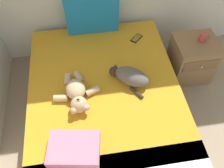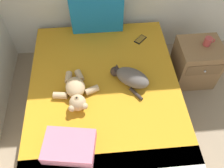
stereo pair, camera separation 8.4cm
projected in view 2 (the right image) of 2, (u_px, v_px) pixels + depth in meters
bed at (105, 101)px, 2.45m from camera, size 1.52×1.92×0.48m
patterned_cushion at (97, 12)px, 2.58m from camera, size 0.58×0.14×0.47m
cat at (131, 77)px, 2.24m from camera, size 0.40×0.40×0.15m
teddy_bear at (76, 92)px, 2.14m from camera, size 0.43×0.49×0.16m
cell_phone at (140, 39)px, 2.65m from camera, size 0.16×0.16×0.01m
throw_pillow at (69, 146)px, 1.84m from camera, size 0.44×0.34×0.11m
nightstand at (195, 63)px, 2.73m from camera, size 0.47×0.45×0.53m
mug at (208, 41)px, 2.50m from camera, size 0.12×0.08×0.09m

